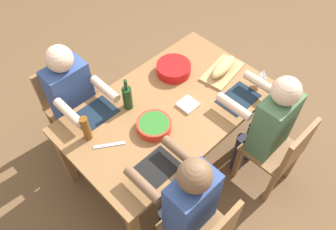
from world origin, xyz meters
TOP-DOWN VIEW (x-y plane):
  - ground_plane at (0.00, 0.00)m, footprint 8.00×8.00m
  - dining_table at (0.00, 0.00)m, footprint 1.67×1.00m
  - diner_near_left at (-0.46, -0.64)m, footprint 0.41×0.53m
  - chair_near_right at (0.46, -0.82)m, footprint 0.40×0.40m
  - diner_near_right at (0.46, -0.64)m, footprint 0.41×0.53m
  - chair_far_left at (-0.46, 0.82)m, footprint 0.40×0.40m
  - diner_far_left at (-0.46, 0.64)m, footprint 0.41×0.53m
  - serving_bowl_pasta at (0.30, 0.24)m, footprint 0.29×0.29m
  - serving_bowl_greens at (-0.23, -0.08)m, footprint 0.26×0.26m
  - cutting_board at (0.60, -0.06)m, footprint 0.43×0.28m
  - bread_loaf at (0.60, -0.06)m, footprint 0.33×0.16m
  - wine_bottle at (-0.22, 0.22)m, footprint 0.08×0.08m
  - beer_bottle at (-0.63, 0.20)m, footprint 0.06×0.06m
  - wine_glass at (0.72, -0.37)m, footprint 0.08×0.08m
  - placemat_near_left at (-0.46, -0.34)m, footprint 0.32×0.23m
  - placemat_near_right at (0.46, -0.34)m, footprint 0.32×0.23m
  - placemat_far_left at (-0.46, 0.34)m, footprint 0.32×0.23m
  - carving_knife at (-0.56, 0.03)m, footprint 0.20×0.15m
  - napkin_stack at (0.12, -0.11)m, footprint 0.14×0.14m

SIDE VIEW (x-z plane):
  - ground_plane at x=0.00m, z-range 0.00..0.00m
  - chair_near_right at x=0.46m, z-range 0.06..0.91m
  - chair_far_left at x=-0.46m, z-range 0.06..0.91m
  - dining_table at x=0.00m, z-range 0.29..1.03m
  - diner_near_left at x=-0.46m, z-range 0.10..1.30m
  - diner_near_right at x=0.46m, z-range 0.10..1.30m
  - diner_far_left at x=-0.46m, z-range 0.10..1.30m
  - placemat_near_left at x=-0.46m, z-range 0.74..0.75m
  - placemat_near_right at x=0.46m, z-range 0.74..0.75m
  - placemat_far_left at x=-0.46m, z-range 0.74..0.75m
  - carving_knife at x=-0.56m, z-range 0.74..0.75m
  - cutting_board at x=0.60m, z-range 0.74..0.76m
  - napkin_stack at x=0.12m, z-range 0.74..0.76m
  - serving_bowl_greens at x=-0.23m, z-range 0.74..0.82m
  - serving_bowl_pasta at x=0.30m, z-range 0.75..0.83m
  - bread_loaf at x=0.60m, z-range 0.76..0.85m
  - wine_bottle at x=-0.22m, z-range 0.70..0.99m
  - beer_bottle at x=-0.63m, z-range 0.74..0.96m
  - wine_glass at x=0.72m, z-range 0.77..0.94m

